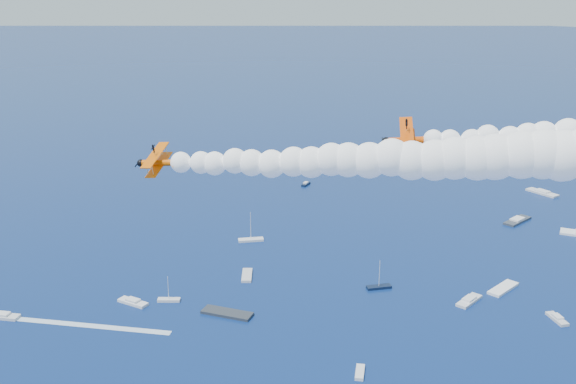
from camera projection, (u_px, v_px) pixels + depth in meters
The scene contains 4 objects.
biplane_lead at pixel (411, 141), 100.10m from camera, with size 8.10×9.08×5.47m, color #D84604, non-canonical shape.
biplane_trail at pixel (160, 163), 96.40m from camera, with size 6.63×7.43×4.48m, color #EB5E04, non-canonical shape.
smoke_trail_trail at pixel (422, 158), 88.29m from camera, with size 67.58×31.97×12.90m, color white, non-canonical shape.
spectator_boats at pixel (510, 288), 181.64m from camera, with size 221.35×188.49×0.70m.
Camera 1 is at (44.91, -55.99, 79.84)m, focal length 43.53 mm.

